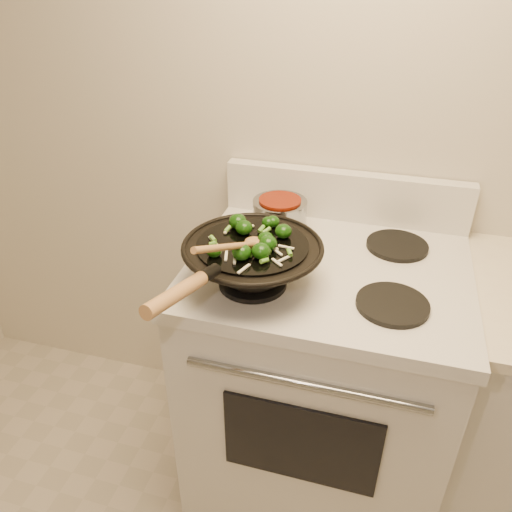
# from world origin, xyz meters

# --- Properties ---
(stove) EXTENTS (0.78, 0.67, 1.08)m
(stove) POSITION_xyz_m (-0.11, 1.17, 0.47)
(stove) COLOR silver
(stove) RESTS_ON ground
(wok) EXTENTS (0.36, 0.59, 0.19)m
(wok) POSITION_xyz_m (-0.29, 1.02, 0.99)
(wok) COLOR black
(wok) RESTS_ON stove
(stirfry) EXTENTS (0.23, 0.27, 0.04)m
(stirfry) POSITION_xyz_m (-0.29, 1.03, 1.06)
(stirfry) COLOR #103608
(stirfry) RESTS_ON wok
(wooden_spoon) EXTENTS (0.11, 0.28, 0.12)m
(wooden_spoon) POSITION_xyz_m (-0.30, 0.94, 1.08)
(wooden_spoon) COLOR #A57440
(wooden_spoon) RESTS_ON wok
(saucepan) EXTENTS (0.17, 0.26, 0.10)m
(saucepan) POSITION_xyz_m (-0.29, 1.32, 0.98)
(saucepan) COLOR gray
(saucepan) RESTS_ON stove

